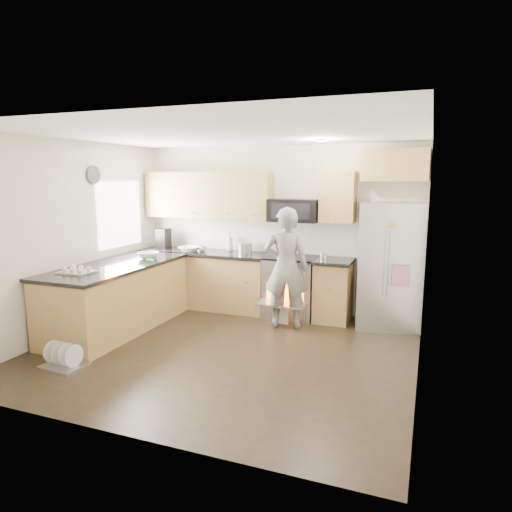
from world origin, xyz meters
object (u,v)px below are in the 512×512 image
at_px(stove_range, 291,273).
at_px(dish_rack, 64,360).
at_px(refrigerator, 389,266).
at_px(person, 286,268).

height_order(stove_range, dish_rack, stove_range).
height_order(stove_range, refrigerator, stove_range).
distance_m(stove_range, person, 0.56).
xyz_separation_m(stove_range, refrigerator, (1.42, 0.01, 0.21)).
relative_size(refrigerator, dish_rack, 3.68).
relative_size(stove_range, dish_rack, 3.71).
bearing_deg(dish_rack, stove_range, 56.40).
distance_m(stove_range, dish_rack, 3.38).
bearing_deg(refrigerator, dish_rack, -149.57).
bearing_deg(stove_range, dish_rack, -123.60).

